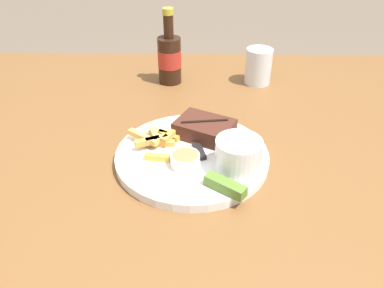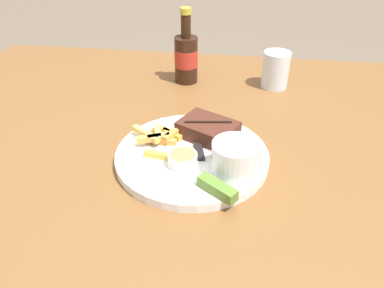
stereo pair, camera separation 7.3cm
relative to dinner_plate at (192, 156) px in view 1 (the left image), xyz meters
name	(u,v)px [view 1 (the left image)]	position (x,y,z in m)	size (l,w,h in m)	color
dining_table	(192,187)	(0.00, 0.00, -0.08)	(1.44, 1.18, 0.76)	brown
dinner_plate	(192,156)	(0.00, 0.00, 0.00)	(0.30, 0.30, 0.02)	white
steak_portion	(204,129)	(0.02, 0.06, 0.03)	(0.14, 0.12, 0.04)	#472319
fries_pile	(158,139)	(-0.07, 0.03, 0.02)	(0.11, 0.11, 0.02)	#E0A551
coleslaw_cup	(238,154)	(0.09, -0.05, 0.04)	(0.09, 0.09, 0.06)	white
dipping_sauce_cup	(185,159)	(-0.01, -0.04, 0.02)	(0.06, 0.06, 0.02)	silver
pickle_spear	(225,186)	(0.06, -0.11, 0.02)	(0.07, 0.06, 0.02)	#567A2D
fork_utensil	(151,153)	(-0.08, -0.01, 0.01)	(0.13, 0.02, 0.00)	#B7B7BC
knife_utensil	(195,140)	(0.01, 0.04, 0.01)	(0.06, 0.16, 0.01)	#B7B7BC
beer_bottle	(170,57)	(-0.07, 0.37, 0.06)	(0.06, 0.06, 0.20)	black
drinking_glass	(258,66)	(0.18, 0.37, 0.04)	(0.07, 0.07, 0.10)	silver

